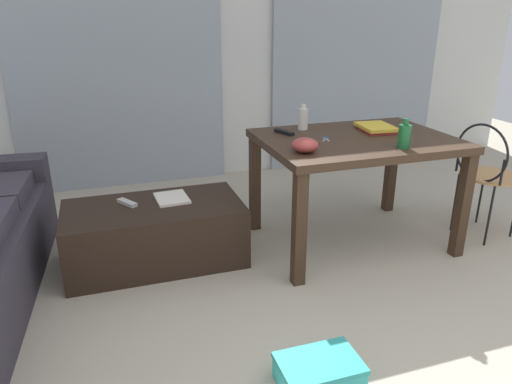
{
  "coord_description": "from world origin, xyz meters",
  "views": [
    {
      "loc": [
        -1.35,
        -0.89,
        1.51
      ],
      "look_at": [
        -0.44,
        1.88,
        0.41
      ],
      "focal_mm": 33.53,
      "sensor_mm": 36.0,
      "label": 1
    }
  ],
  "objects_px": {
    "bottle_near": "(303,118)",
    "magazine": "(172,198)",
    "wire_chair": "(486,168)",
    "scissors": "(326,139)",
    "tv_remote_on_table": "(284,132)",
    "tv_remote_primary": "(127,203)",
    "bowl": "(305,145)",
    "shoebox": "(319,373)",
    "coffee_table": "(155,234)",
    "craft_table": "(356,152)",
    "book_stack": "(377,128)",
    "bottle_far": "(404,136)"
  },
  "relations": [
    {
      "from": "magazine",
      "to": "shoebox",
      "type": "distance_m",
      "value": 1.49
    },
    {
      "from": "coffee_table",
      "to": "bottle_far",
      "type": "height_order",
      "value": "bottle_far"
    },
    {
      "from": "bottle_far",
      "to": "shoebox",
      "type": "bearing_deg",
      "value": -136.67
    },
    {
      "from": "bottle_near",
      "to": "bottle_far",
      "type": "xyz_separation_m",
      "value": [
        0.38,
        -0.63,
        -0.0
      ]
    },
    {
      "from": "craft_table",
      "to": "bottle_far",
      "type": "relative_size",
      "value": 6.93
    },
    {
      "from": "wire_chair",
      "to": "bottle_near",
      "type": "bearing_deg",
      "value": 155.54
    },
    {
      "from": "bottle_far",
      "to": "bowl",
      "type": "xyz_separation_m",
      "value": [
        -0.6,
        0.1,
        -0.03
      ]
    },
    {
      "from": "tv_remote_on_table",
      "to": "tv_remote_primary",
      "type": "height_order",
      "value": "tv_remote_on_table"
    },
    {
      "from": "wire_chair",
      "to": "book_stack",
      "type": "distance_m",
      "value": 0.79
    },
    {
      "from": "coffee_table",
      "to": "tv_remote_primary",
      "type": "height_order",
      "value": "tv_remote_primary"
    },
    {
      "from": "shoebox",
      "to": "scissors",
      "type": "bearing_deg",
      "value": 64.21
    },
    {
      "from": "bottle_far",
      "to": "book_stack",
      "type": "height_order",
      "value": "bottle_far"
    },
    {
      "from": "coffee_table",
      "to": "wire_chair",
      "type": "distance_m",
      "value": 2.27
    },
    {
      "from": "tv_remote_primary",
      "to": "book_stack",
      "type": "bearing_deg",
      "value": -34.33
    },
    {
      "from": "craft_table",
      "to": "tv_remote_primary",
      "type": "height_order",
      "value": "craft_table"
    },
    {
      "from": "scissors",
      "to": "craft_table",
      "type": "bearing_deg",
      "value": -5.17
    },
    {
      "from": "book_stack",
      "to": "shoebox",
      "type": "xyz_separation_m",
      "value": [
        -1.02,
        -1.32,
        -0.7
      ]
    },
    {
      "from": "scissors",
      "to": "coffee_table",
      "type": "bearing_deg",
      "value": 174.26
    },
    {
      "from": "wire_chair",
      "to": "scissors",
      "type": "bearing_deg",
      "value": 168.52
    },
    {
      "from": "magazine",
      "to": "coffee_table",
      "type": "bearing_deg",
      "value": -155.62
    },
    {
      "from": "tv_remote_on_table",
      "to": "shoebox",
      "type": "distance_m",
      "value": 1.64
    },
    {
      "from": "magazine",
      "to": "tv_remote_primary",
      "type": "bearing_deg",
      "value": 176.3
    },
    {
      "from": "book_stack",
      "to": "scissors",
      "type": "bearing_deg",
      "value": -166.87
    },
    {
      "from": "book_stack",
      "to": "scissors",
      "type": "relative_size",
      "value": 3.06
    },
    {
      "from": "bottle_near",
      "to": "magazine",
      "type": "relative_size",
      "value": 0.72
    },
    {
      "from": "craft_table",
      "to": "bottle_far",
      "type": "distance_m",
      "value": 0.38
    },
    {
      "from": "bowl",
      "to": "shoebox",
      "type": "bearing_deg",
      "value": -109.03
    },
    {
      "from": "scissors",
      "to": "bottle_near",
      "type": "bearing_deg",
      "value": 96.65
    },
    {
      "from": "coffee_table",
      "to": "tv_remote_primary",
      "type": "xyz_separation_m",
      "value": [
        -0.15,
        0.07,
        0.2
      ]
    },
    {
      "from": "wire_chair",
      "to": "bottle_near",
      "type": "xyz_separation_m",
      "value": [
        -1.14,
        0.52,
        0.31
      ]
    },
    {
      "from": "book_stack",
      "to": "bottle_far",
      "type": "bearing_deg",
      "value": -101.47
    },
    {
      "from": "bowl",
      "to": "tv_remote_on_table",
      "type": "height_order",
      "value": "bowl"
    },
    {
      "from": "tv_remote_primary",
      "to": "scissors",
      "type": "bearing_deg",
      "value": -39.82
    },
    {
      "from": "bowl",
      "to": "shoebox",
      "type": "height_order",
      "value": "bowl"
    },
    {
      "from": "craft_table",
      "to": "bottle_far",
      "type": "height_order",
      "value": "bottle_far"
    },
    {
      "from": "wire_chair",
      "to": "bowl",
      "type": "height_order",
      "value": "bowl"
    },
    {
      "from": "scissors",
      "to": "tv_remote_primary",
      "type": "relative_size",
      "value": 0.62
    },
    {
      "from": "coffee_table",
      "to": "bottle_near",
      "type": "distance_m",
      "value": 1.26
    },
    {
      "from": "tv_remote_on_table",
      "to": "coffee_table",
      "type": "bearing_deg",
      "value": 167.03
    },
    {
      "from": "coffee_table",
      "to": "wire_chair",
      "type": "relative_size",
      "value": 1.33
    },
    {
      "from": "coffee_table",
      "to": "craft_table",
      "type": "distance_m",
      "value": 1.4
    },
    {
      "from": "wire_chair",
      "to": "bottle_far",
      "type": "bearing_deg",
      "value": -171.68
    },
    {
      "from": "bowl",
      "to": "scissors",
      "type": "relative_size",
      "value": 1.6
    },
    {
      "from": "bottle_near",
      "to": "bowl",
      "type": "xyz_separation_m",
      "value": [
        -0.22,
        -0.53,
        -0.03
      ]
    },
    {
      "from": "bottle_far",
      "to": "shoebox",
      "type": "xyz_separation_m",
      "value": [
        -0.93,
        -0.88,
        -0.76
      ]
    },
    {
      "from": "craft_table",
      "to": "magazine",
      "type": "bearing_deg",
      "value": 170.6
    },
    {
      "from": "bottle_far",
      "to": "book_stack",
      "type": "bearing_deg",
      "value": 78.53
    },
    {
      "from": "scissors",
      "to": "tv_remote_primary",
      "type": "height_order",
      "value": "scissors"
    },
    {
      "from": "coffee_table",
      "to": "craft_table",
      "type": "relative_size",
      "value": 0.89
    },
    {
      "from": "wire_chair",
      "to": "coffee_table",
      "type": "bearing_deg",
      "value": 171.37
    }
  ]
}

